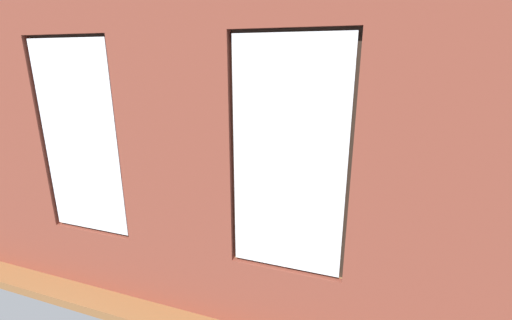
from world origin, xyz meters
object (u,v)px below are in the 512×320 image
Objects in this scene: coffee_table at (276,181)px; cup_ceramic at (279,179)px; tv_flatscreen at (113,148)px; papasan_chair at (279,157)px; potted_plant_by_left_couch at (403,189)px; potted_plant_foreground_right at (180,138)px; potted_plant_between_couches at (299,242)px; potted_plant_mid_room_small at (326,183)px; remote_gray at (269,175)px; potted_plant_corner_far_left at (498,254)px; media_console at (117,177)px; couch_left at (443,232)px; table_plant_small at (276,173)px; couch_by_window at (191,243)px; potted_plant_near_tv at (96,183)px; potted_plant_corner_near_left at (433,158)px.

cup_ceramic is (-0.09, 0.12, 0.10)m from coffee_table.
tv_flatscreen is 3.39m from papasan_chair.
potted_plant_foreground_right is (5.03, -0.96, 0.32)m from potted_plant_by_left_couch.
potted_plant_between_couches reaches higher than tv_flatscreen.
tv_flatscreen is 1.69× the size of potted_plant_mid_room_small.
remote_gray is 0.12× the size of potted_plant_corner_far_left.
potted_plant_between_couches is at bearing 110.90° from cup_ceramic.
cup_ceramic is 0.34m from remote_gray.
papasan_chair is at bearing -51.16° from potted_plant_corner_far_left.
media_console is 4.09m from potted_plant_mid_room_small.
couch_left is at bearing 174.56° from media_console.
cup_ceramic is 0.09× the size of papasan_chair.
coffee_table is 13.24× the size of cup_ceramic.
coffee_table is 6.72× the size of table_plant_small.
tv_flatscreen is 6.20m from potted_plant_corner_far_left.
potted_plant_near_tv reaches higher than couch_by_window.
coffee_table is at bearing -33.69° from table_plant_small.
remote_gray is 0.16× the size of tv_flatscreen.
couch_by_window is 2.41m from coffee_table.
media_console is at bearing -18.47° from potted_plant_corner_far_left.
table_plant_small is 0.13× the size of potted_plant_corner_far_left.
cup_ceramic is (-0.49, -2.25, 0.14)m from couch_by_window.
potted_plant_by_left_couch is at bearing -169.88° from tv_flatscreen.
potted_plant_between_couches is (-4.09, 1.84, -0.26)m from tv_flatscreen.
cup_ceramic is 0.16m from table_plant_small.
tv_flatscreen is 6.21m from potted_plant_corner_near_left.
potted_plant_near_tv is (-0.55, 1.07, 0.32)m from media_console.
cup_ceramic is 0.15× the size of potted_plant_mid_room_small.
potted_plant_near_tv is (4.79, 2.02, 0.23)m from potted_plant_by_left_couch.
potted_plant_near_tv is 1.34× the size of potted_plant_mid_room_small.
potted_plant_foreground_right is at bearing -26.46° from table_plant_small.
potted_plant_corner_near_left is 2.35m from potted_plant_mid_room_small.
papasan_chair is at bearing -128.41° from potted_plant_near_tv.
potted_plant_near_tv is 3.85m from potted_plant_mid_room_small.
potted_plant_foreground_right is (2.69, -1.32, 0.21)m from remote_gray.
potted_plant_corner_near_left is at bearing -118.29° from potted_plant_by_left_couch.
media_console is 6.23m from potted_plant_corner_far_left.
papasan_chair is at bearing -147.42° from tv_flatscreen.
couch_left reaches higher than table_plant_small.
potted_plant_corner_near_left is at bearing -151.68° from coffee_table.
potted_plant_near_tv reaches higher than couch_left.
coffee_table is at bearing 153.54° from potted_plant_foreground_right.
potted_plant_near_tv reaches higher than media_console.
potted_plant_near_tv reaches higher than potted_plant_by_left_couch.
remote_gray is at bearing 25.39° from potted_plant_corner_near_left.
remote_gray is 1.23m from papasan_chair.
potted_plant_mid_room_small is at bearing -117.51° from couch_left.
potted_plant_corner_near_left is at bearing -179.43° from potted_plant_foreground_right.
papasan_chair is 0.76× the size of potted_plant_foreground_right.
couch_left is at bearing -84.19° from potted_plant_corner_far_left.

